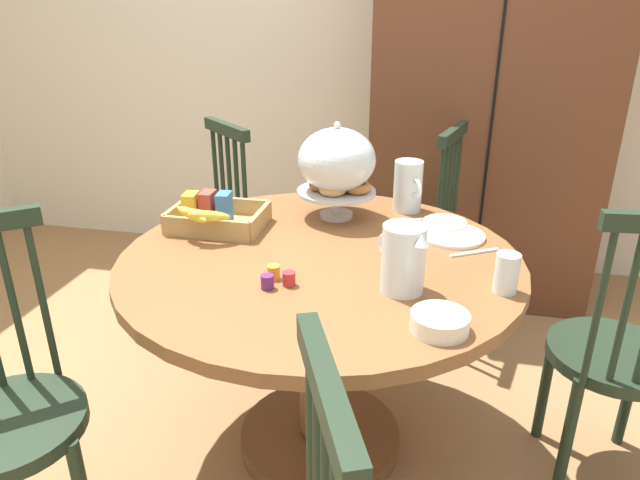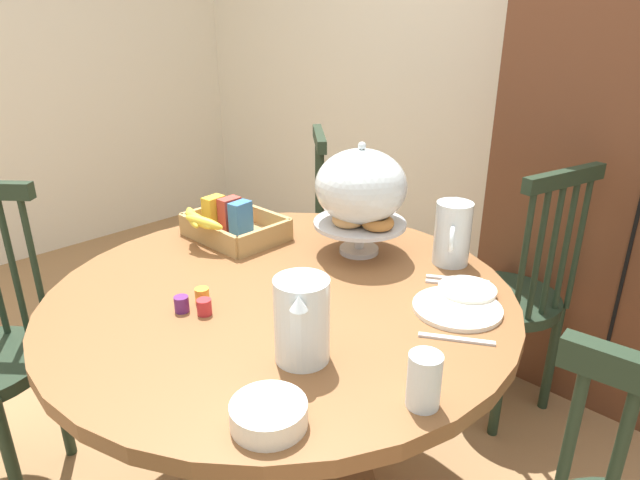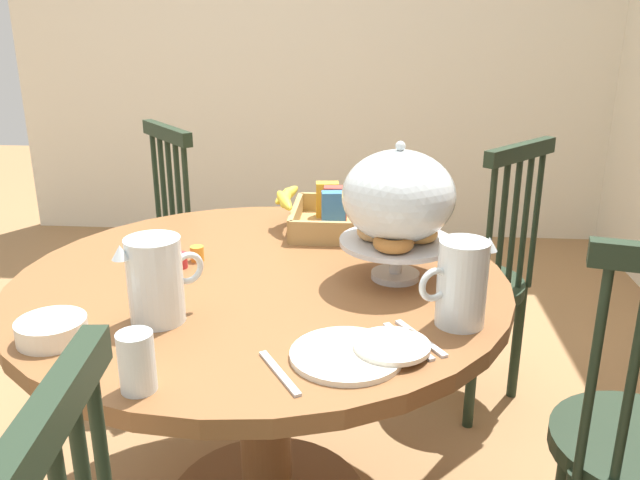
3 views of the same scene
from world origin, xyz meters
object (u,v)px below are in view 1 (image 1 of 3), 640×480
at_px(china_plate_small, 445,222).
at_px(drinking_glass, 507,273).
at_px(wooden_armoire, 489,105).
at_px(cereal_bowl, 440,322).
at_px(windsor_chair_near_window, 6,419).
at_px(cereal_basket, 213,216).
at_px(windsor_chair_far_side, 414,239).
at_px(pastry_stand_with_dome, 337,164).
at_px(dining_table, 320,313).
at_px(windsor_chair_facing_door, 617,359).
at_px(china_plate_large, 451,235).
at_px(orange_juice_pitcher, 408,188).
at_px(milk_pitcher, 403,262).
at_px(windsor_chair_host_seat, 206,243).

height_order(china_plate_small, drinking_glass, drinking_glass).
xyz_separation_m(wooden_armoire, china_plate_small, (-0.18, -1.06, -0.23)).
bearing_deg(wooden_armoire, cereal_bowl, -95.87).
relative_size(windsor_chair_near_window, cereal_basket, 3.09).
xyz_separation_m(windsor_chair_far_side, pastry_stand_with_dome, (-0.26, -0.55, 0.48)).
distance_m(dining_table, windsor_chair_near_window, 0.92).
bearing_deg(windsor_chair_facing_door, windsor_chair_far_side, 128.84).
xyz_separation_m(dining_table, windsor_chair_far_side, (0.25, 0.88, -0.08)).
bearing_deg(windsor_chair_facing_door, china_plate_large, 161.48).
bearing_deg(wooden_armoire, china_plate_large, -97.64).
height_order(orange_juice_pitcher, milk_pitcher, same).
relative_size(milk_pitcher, cereal_basket, 0.59).
relative_size(wooden_armoire, cereal_bowl, 14.00).
bearing_deg(windsor_chair_facing_door, orange_juice_pitcher, 149.32).
relative_size(windsor_chair_facing_door, china_plate_small, 6.50).
relative_size(windsor_chair_facing_door, drinking_glass, 8.86).
bearing_deg(milk_pitcher, windsor_chair_facing_door, 19.78).
bearing_deg(wooden_armoire, orange_juice_pitcher, -109.16).
bearing_deg(dining_table, windsor_chair_near_window, -141.52).
bearing_deg(milk_pitcher, drinking_glass, 10.37).
distance_m(windsor_chair_facing_door, pastry_stand_with_dome, 1.08).
bearing_deg(windsor_chair_host_seat, cereal_bowl, -44.18).
relative_size(windsor_chair_facing_door, windsor_chair_host_seat, 1.00).
relative_size(windsor_chair_facing_door, china_plate_large, 4.43).
distance_m(cereal_basket, china_plate_large, 0.80).
relative_size(windsor_chair_host_seat, orange_juice_pitcher, 5.23).
xyz_separation_m(windsor_chair_facing_door, cereal_bowl, (-0.55, -0.42, 0.31)).
xyz_separation_m(wooden_armoire, drinking_glass, (-0.01, -1.51, -0.19)).
relative_size(dining_table, windsor_chair_facing_door, 1.27).
xyz_separation_m(dining_table, cereal_bowl, (0.37, -0.36, 0.23)).
bearing_deg(cereal_bowl, windsor_chair_near_window, -169.19).
xyz_separation_m(windsor_chair_far_side, china_plate_small, (0.12, -0.56, 0.30)).
height_order(milk_pitcher, china_plate_large, milk_pitcher).
bearing_deg(milk_pitcher, pastry_stand_with_dome, 118.26).
relative_size(milk_pitcher, china_plate_small, 1.25).
height_order(windsor_chair_near_window, cereal_bowl, windsor_chair_near_window).
distance_m(dining_table, windsor_chair_host_seat, 0.92).
relative_size(wooden_armoire, china_plate_small, 13.07).
distance_m(pastry_stand_with_dome, cereal_bowl, 0.82).
xyz_separation_m(cereal_basket, cereal_bowl, (0.77, -0.50, -0.02)).
bearing_deg(pastry_stand_with_dome, wooden_armoire, 61.75).
height_order(pastry_stand_with_dome, milk_pitcher, pastry_stand_with_dome).
relative_size(dining_table, drinking_glass, 11.22).
bearing_deg(windsor_chair_facing_door, cereal_bowl, -142.43).
bearing_deg(windsor_chair_near_window, orange_juice_pitcher, 47.52).
relative_size(dining_table, pastry_stand_with_dome, 3.59).
bearing_deg(wooden_armoire, windsor_chair_host_seat, -148.42).
relative_size(cereal_basket, drinking_glass, 2.87).
xyz_separation_m(milk_pitcher, drinking_glass, (0.27, 0.05, -0.03)).
height_order(dining_table, milk_pitcher, milk_pitcher).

